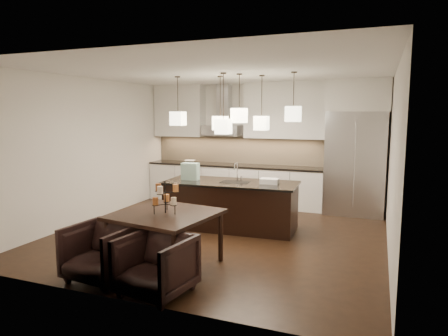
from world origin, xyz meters
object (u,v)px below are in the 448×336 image
at_px(armchair_left, 101,252).
at_px(armchair_right, 156,265).
at_px(refrigerator, 355,163).
at_px(dining_table, 166,240).
at_px(island_body, 231,206).

height_order(armchair_left, armchair_right, armchair_left).
xyz_separation_m(refrigerator, dining_table, (-2.24, -4.04, -0.70)).
bearing_deg(armchair_right, refrigerator, 77.19).
relative_size(armchair_left, armchair_right, 1.02).
bearing_deg(armchair_left, refrigerator, 64.24).
relative_size(refrigerator, dining_table, 1.70).
relative_size(island_body, dining_table, 1.86).
height_order(refrigerator, armchair_right, refrigerator).
bearing_deg(refrigerator, island_body, -136.77).
relative_size(dining_table, armchair_right, 1.62).
bearing_deg(refrigerator, armchair_right, -111.50).
distance_m(island_body, dining_table, 2.11).
distance_m(refrigerator, armchair_left, 5.53).
height_order(dining_table, armchair_right, dining_table).
height_order(refrigerator, dining_table, refrigerator).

